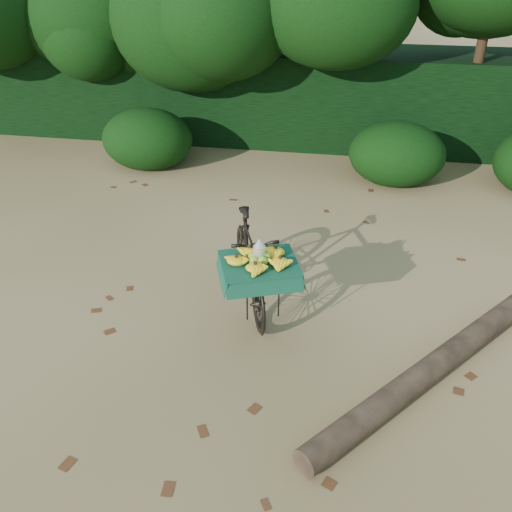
# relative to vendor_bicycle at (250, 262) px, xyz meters

# --- Properties ---
(ground) EXTENTS (80.00, 80.00, 0.00)m
(ground) POSITION_rel_vendor_bicycle_xyz_m (0.35, -0.33, -0.56)
(ground) COLOR tan
(ground) RESTS_ON ground
(vendor_bicycle) EXTENTS (1.24, 1.94, 1.10)m
(vendor_bicycle) POSITION_rel_vendor_bicycle_xyz_m (0.00, 0.00, 0.00)
(vendor_bicycle) COLOR black
(vendor_bicycle) RESTS_ON ground
(fallen_log) EXTENTS (2.49, 2.83, 0.25)m
(fallen_log) POSITION_rel_vendor_bicycle_xyz_m (2.00, -0.96, -0.43)
(fallen_log) COLOR brown
(fallen_log) RESTS_ON ground
(hedge_backdrop) EXTENTS (26.00, 1.80, 1.80)m
(hedge_backdrop) POSITION_rel_vendor_bicycle_xyz_m (0.35, 5.97, 0.34)
(hedge_backdrop) COLOR black
(hedge_backdrop) RESTS_ON ground
(tree_row) EXTENTS (14.50, 2.00, 4.00)m
(tree_row) POSITION_rel_vendor_bicycle_xyz_m (-0.30, 5.17, 1.44)
(tree_row) COLOR black
(tree_row) RESTS_ON ground
(bush_clumps) EXTENTS (8.80, 1.70, 0.90)m
(bush_clumps) POSITION_rel_vendor_bicycle_xyz_m (0.85, 3.97, -0.11)
(bush_clumps) COLOR black
(bush_clumps) RESTS_ON ground
(leaf_litter) EXTENTS (7.00, 7.30, 0.01)m
(leaf_litter) POSITION_rel_vendor_bicycle_xyz_m (0.35, 0.32, -0.56)
(leaf_litter) COLOR #522B16
(leaf_litter) RESTS_ON ground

